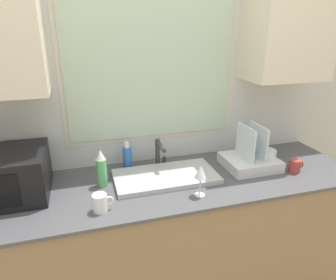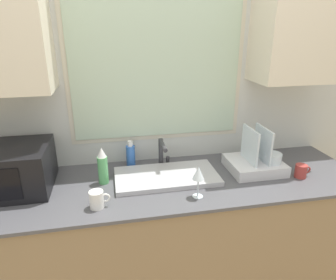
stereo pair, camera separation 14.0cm
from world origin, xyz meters
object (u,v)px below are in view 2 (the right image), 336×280
object	(u,v)px
faucet	(162,151)
dish_rack	(256,162)
microwave	(8,169)
soap_bottle	(131,155)
wine_glass	(198,174)
spray_bottle	(103,166)
mug_near_sink	(97,199)

from	to	relation	value
faucet	dish_rack	world-z (taller)	dish_rack
microwave	dish_rack	world-z (taller)	dish_rack
soap_bottle	wine_glass	world-z (taller)	wine_glass
spray_bottle	soap_bottle	distance (m)	0.27
microwave	dish_rack	xyz separation A→B (m)	(1.51, -0.06, -0.07)
spray_bottle	faucet	bearing A→B (deg)	20.53
faucet	wine_glass	xyz separation A→B (m)	(0.13, -0.41, 0.02)
microwave	wine_glass	xyz separation A→B (m)	(1.04, -0.30, 0.01)
dish_rack	spray_bottle	distance (m)	0.98
dish_rack	soap_bottle	distance (m)	0.83
spray_bottle	wine_glass	size ratio (longest dim) A/B	1.25
faucet	mug_near_sink	xyz separation A→B (m)	(-0.42, -0.41, -0.07)
mug_near_sink	soap_bottle	bearing A→B (deg)	65.23
faucet	dish_rack	bearing A→B (deg)	-15.71
spray_bottle	soap_bottle	bearing A→B (deg)	47.42
spray_bottle	mug_near_sink	distance (m)	0.27
faucet	microwave	size ratio (longest dim) A/B	0.41
dish_rack	mug_near_sink	xyz separation A→B (m)	(-1.01, -0.24, -0.01)
microwave	soap_bottle	distance (m)	0.73
microwave	soap_bottle	xyz separation A→B (m)	(0.71, 0.16, -0.05)
microwave	soap_bottle	size ratio (longest dim) A/B	2.56
faucet	spray_bottle	world-z (taller)	spray_bottle
spray_bottle	mug_near_sink	xyz separation A→B (m)	(-0.03, -0.26, -0.06)
mug_near_sink	wine_glass	world-z (taller)	wine_glass
microwave	mug_near_sink	bearing A→B (deg)	-30.84
faucet	spray_bottle	distance (m)	0.41
wine_glass	dish_rack	bearing A→B (deg)	27.36
soap_bottle	mug_near_sink	world-z (taller)	soap_bottle
microwave	spray_bottle	xyz separation A→B (m)	(0.53, -0.03, -0.02)
microwave	spray_bottle	distance (m)	0.53
microwave	spray_bottle	size ratio (longest dim) A/B	2.04
soap_bottle	microwave	bearing A→B (deg)	-166.93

